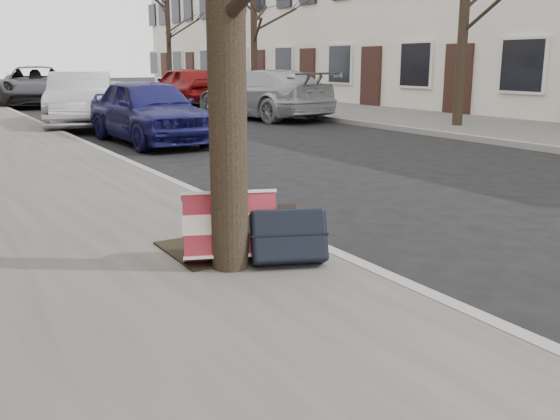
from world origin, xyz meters
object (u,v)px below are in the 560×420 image
suitcase_red (230,226)px  car_near_front (149,110)px  suitcase_navy (288,236)px  car_near_mid (81,100)px

suitcase_red → car_near_front: bearing=95.9°
suitcase_red → suitcase_navy: bearing=-21.3°
car_near_front → suitcase_red: bearing=-107.5°
suitcase_navy → car_near_front: 8.52m
car_near_front → car_near_mid: 3.83m
suitcase_red → suitcase_navy: (0.33, -0.30, -0.05)m
suitcase_red → suitcase_navy: suitcase_red is taller
suitcase_red → car_near_mid: (1.71, 11.82, 0.29)m
car_near_front → car_near_mid: car_near_mid is taller
suitcase_red → car_near_mid: 11.95m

